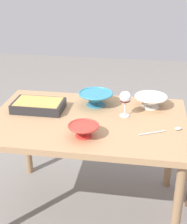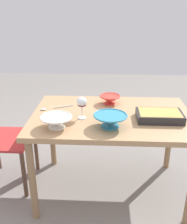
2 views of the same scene
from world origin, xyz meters
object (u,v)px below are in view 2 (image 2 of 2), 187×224
(dining_table, at_px, (112,123))
(serving_spoon, at_px, (51,108))
(casserole_dish, at_px, (159,115))
(mixing_bowl, at_px, (110,120))
(small_bowl, at_px, (110,99))
(wine_glass, at_px, (82,103))
(serving_bowl, at_px, (56,121))

(dining_table, height_order, serving_spoon, serving_spoon)
(serving_spoon, bearing_deg, casserole_dish, -11.18)
(mixing_bowl, relative_size, small_bowl, 1.33)
(casserole_dish, xyz_separation_m, mixing_bowl, (-0.37, -0.14, 0.02))
(dining_table, distance_m, serving_spoon, 0.52)
(wine_glass, relative_size, small_bowl, 0.94)
(serving_spoon, bearing_deg, wine_glass, -31.46)
(dining_table, bearing_deg, small_bowl, 94.01)
(small_bowl, bearing_deg, mixing_bowl, -89.97)
(dining_table, height_order, serving_bowl, serving_bowl)
(serving_spoon, bearing_deg, dining_table, -9.94)
(dining_table, xyz_separation_m, wine_glass, (-0.23, -0.08, 0.20))
(casserole_dish, distance_m, small_bowl, 0.49)
(casserole_dish, bearing_deg, wine_glass, 179.92)
(dining_table, height_order, casserole_dish, casserole_dish)
(casserole_dish, bearing_deg, mixing_bowl, -159.43)
(small_bowl, distance_m, serving_bowl, 0.61)
(dining_table, relative_size, small_bowl, 6.98)
(casserole_dish, relative_size, mixing_bowl, 1.40)
(dining_table, distance_m, serving_bowl, 0.48)
(dining_table, xyz_separation_m, small_bowl, (-0.02, 0.23, 0.12))
(dining_table, relative_size, wine_glass, 7.39)
(wine_glass, relative_size, serving_bowl, 0.76)
(mixing_bowl, bearing_deg, casserole_dish, 20.57)
(serving_bowl, bearing_deg, small_bowl, 51.91)
(wine_glass, xyz_separation_m, mixing_bowl, (0.21, -0.14, -0.07))
(wine_glass, bearing_deg, dining_table, 19.32)
(casserole_dish, distance_m, serving_spoon, 0.87)
(serving_bowl, distance_m, serving_spoon, 0.35)
(serving_spoon, bearing_deg, small_bowl, 16.71)
(small_bowl, bearing_deg, wine_glass, -123.99)
(mixing_bowl, relative_size, serving_spoon, 0.93)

